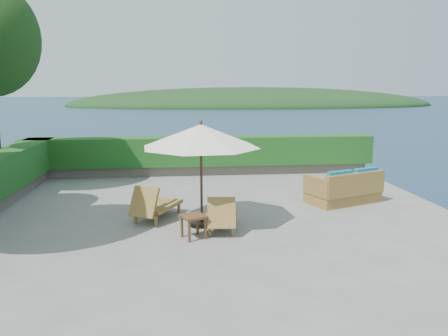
{
  "coord_description": "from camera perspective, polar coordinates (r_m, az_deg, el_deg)",
  "views": [
    {
      "loc": [
        -0.83,
        -9.85,
        3.08
      ],
      "look_at": [
        0.3,
        0.8,
        1.1
      ],
      "focal_mm": 35.0,
      "sensor_mm": 36.0,
      "label": 1
    }
  ],
  "objects": [
    {
      "name": "lounge_left",
      "position": [
        10.41,
        -9.01,
        -4.74
      ],
      "size": [
        1.26,
        1.65,
        0.88
      ],
      "rotation": [
        0.0,
        0.0,
        -0.48
      ],
      "color": "olive",
      "rests_on": "ground"
    },
    {
      "name": "patio_umbrella",
      "position": [
        9.62,
        -3.03,
        4.08
      ],
      "size": [
        3.34,
        3.34,
        2.38
      ],
      "rotation": [
        0.0,
        0.0,
        -0.31
      ],
      "color": "black",
      "rests_on": "ground"
    },
    {
      "name": "side_table",
      "position": [
        9.07,
        -4.02,
        -6.7
      ],
      "size": [
        0.61,
        0.61,
        0.49
      ],
      "rotation": [
        0.0,
        0.0,
        0.41
      ],
      "color": "brown",
      "rests_on": "ground"
    },
    {
      "name": "foundation",
      "position": [
        10.91,
        -1.16,
        -14.63
      ],
      "size": [
        12.0,
        12.0,
        3.0
      ],
      "primitive_type": "cube",
      "color": "#534A41",
      "rests_on": "ocean"
    },
    {
      "name": "wicker_loveseat",
      "position": [
        12.23,
        15.5,
        -2.69
      ],
      "size": [
        2.19,
        1.66,
        0.97
      ],
      "rotation": [
        0.0,
        0.0,
        0.38
      ],
      "color": "olive",
      "rests_on": "ground"
    },
    {
      "name": "planter_wall_far",
      "position": [
        15.74,
        -2.93,
        -0.16
      ],
      "size": [
        12.0,
        0.6,
        0.36
      ],
      "primitive_type": "cube",
      "color": "#746B5D",
      "rests_on": "ground"
    },
    {
      "name": "ocean",
      "position": [
        11.6,
        -1.13,
        -21.13
      ],
      "size": [
        600.0,
        600.0,
        0.0
      ],
      "primitive_type": "plane",
      "color": "#18324B",
      "rests_on": "ground"
    },
    {
      "name": "lounge_right",
      "position": [
        9.58,
        -0.38,
        -6.1
      ],
      "size": [
        0.72,
        1.48,
        0.83
      ],
      "rotation": [
        0.0,
        0.0,
        -0.08
      ],
      "color": "olive",
      "rests_on": "ground"
    },
    {
      "name": "ground",
      "position": [
        10.35,
        -1.19,
        -6.83
      ],
      "size": [
        12.0,
        12.0,
        0.0
      ],
      "primitive_type": "plane",
      "color": "gray",
      "rests_on": "ground"
    },
    {
      "name": "hedge_far",
      "position": [
        15.63,
        -2.95,
        2.25
      ],
      "size": [
        12.4,
        0.9,
        1.0
      ],
      "primitive_type": "cube",
      "color": "#1A4213",
      "rests_on": "planter_wall_far"
    },
    {
      "name": "offshore_island",
      "position": [
        152.18,
        3.76,
        8.15
      ],
      "size": [
        126.0,
        57.6,
        12.6
      ],
      "primitive_type": "ellipsoid",
      "color": "#133218",
      "rests_on": "ocean"
    }
  ]
}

